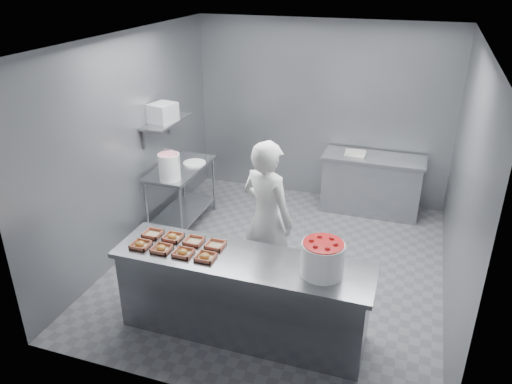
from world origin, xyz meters
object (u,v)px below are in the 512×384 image
at_px(tray_4, 153,234).
at_px(glaze_bucket, 169,166).
at_px(service_counter, 243,296).
at_px(tray_2, 183,253).
at_px(worker, 267,219).
at_px(back_counter, 371,184).
at_px(tray_0, 141,245).
at_px(prep_table, 182,187).
at_px(appliance, 163,113).
at_px(tray_7, 215,245).
at_px(tray_6, 194,241).
at_px(tray_1, 162,248).
at_px(tray_3, 205,257).
at_px(strawberry_tub, 323,258).
at_px(tray_5, 173,237).

height_order(tray_4, glaze_bucket, glaze_bucket).
height_order(service_counter, tray_2, tray_2).
distance_m(tray_2, glaze_bucket, 1.93).
distance_m(service_counter, worker, 0.95).
xyz_separation_m(back_counter, tray_2, (-1.48, -3.37, 0.47)).
relative_size(tray_0, tray_2, 1.00).
xyz_separation_m(prep_table, tray_4, (0.59, -1.83, 0.33)).
bearing_deg(appliance, tray_7, -37.11).
bearing_deg(tray_6, glaze_bucket, 125.72).
relative_size(tray_1, appliance, 0.56).
bearing_deg(glaze_bucket, tray_6, -54.28).
relative_size(tray_3, worker, 0.10).
bearing_deg(appliance, tray_4, -53.75).
relative_size(tray_1, glaze_bucket, 0.43).
distance_m(tray_2, tray_3, 0.24).
bearing_deg(service_counter, prep_table, 130.24).
height_order(tray_0, tray_1, same).
height_order(tray_3, strawberry_tub, strawberry_tub).
distance_m(worker, strawberry_tub, 1.16).
xyz_separation_m(tray_3, tray_5, (-0.48, 0.24, 0.00)).
xyz_separation_m(prep_table, tray_6, (1.07, -1.83, 0.33)).
xyz_separation_m(tray_3, strawberry_tub, (1.13, 0.12, 0.15)).
distance_m(tray_0, tray_5, 0.34).
relative_size(back_counter, tray_4, 8.01).
bearing_deg(tray_2, strawberry_tub, 4.81).
height_order(tray_4, tray_7, same).
distance_m(back_counter, tray_2, 3.71).
xyz_separation_m(tray_5, tray_7, (0.48, 0.00, -0.00)).
distance_m(tray_4, strawberry_tub, 1.86).
distance_m(tray_2, tray_7, 0.34).
distance_m(tray_1, tray_5, 0.24).
xyz_separation_m(prep_table, tray_0, (0.59, -2.07, 0.33)).
height_order(tray_5, worker, worker).
xyz_separation_m(tray_4, appliance, (-0.76, 1.76, 0.77)).
xyz_separation_m(strawberry_tub, appliance, (-2.61, 1.89, 0.62)).
relative_size(tray_3, tray_4, 1.00).
bearing_deg(tray_3, worker, 70.45).
bearing_deg(glaze_bucket, strawberry_tub, -32.74).
height_order(tray_7, worker, worker).
distance_m(prep_table, strawberry_tub, 3.17).
bearing_deg(tray_7, service_counter, -20.01).
bearing_deg(tray_7, tray_1, -153.19).
distance_m(tray_4, glaze_bucket, 1.50).
distance_m(prep_table, tray_1, 2.26).
distance_m(prep_table, worker, 2.02).
xyz_separation_m(service_counter, tray_0, (-1.06, -0.12, 0.47)).
bearing_deg(strawberry_tub, tray_1, -175.90).
bearing_deg(worker, prep_table, -11.65).
bearing_deg(tray_3, strawberry_tub, 5.83).
distance_m(tray_6, tray_7, 0.24).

